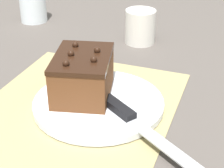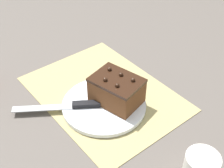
{
  "view_description": "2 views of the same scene",
  "coord_description": "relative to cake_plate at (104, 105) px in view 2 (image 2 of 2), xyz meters",
  "views": [
    {
      "loc": [
        -0.48,
        -0.26,
        0.37
      ],
      "look_at": [
        0.02,
        -0.07,
        0.07
      ],
      "focal_mm": 60.0,
      "sensor_mm": 36.0,
      "label": 1
    },
    {
      "loc": [
        0.56,
        -0.42,
        0.61
      ],
      "look_at": [
        0.04,
        -0.0,
        0.07
      ],
      "focal_mm": 50.0,
      "sensor_mm": 36.0,
      "label": 2
    }
  ],
  "objects": [
    {
      "name": "serving_knife",
      "position": [
        -0.04,
        -0.08,
        0.01
      ],
      "size": [
        0.15,
        0.21,
        0.01
      ],
      "rotation": [
        0.0,
        0.0,
        2.54
      ],
      "color": "black",
      "rests_on": "cake_plate"
    },
    {
      "name": "ground_plane",
      "position": [
        -0.05,
        0.03,
        -0.01
      ],
      "size": [
        3.0,
        3.0,
        0.0
      ],
      "primitive_type": "plane",
      "color": "#544C47"
    },
    {
      "name": "cake_plate",
      "position": [
        0.0,
        0.0,
        0.0
      ],
      "size": [
        0.24,
        0.24,
        0.01
      ],
      "color": "white",
      "rests_on": "placemat_woven"
    },
    {
      "name": "placemat_woven",
      "position": [
        -0.05,
        0.03,
        -0.01
      ],
      "size": [
        0.46,
        0.34,
        0.0
      ],
      "primitive_type": "cube",
      "color": "tan",
      "rests_on": "ground_plane"
    },
    {
      "name": "chocolate_cake",
      "position": [
        0.01,
        0.03,
        0.05
      ],
      "size": [
        0.15,
        0.13,
        0.09
      ],
      "rotation": [
        0.0,
        0.0,
        0.24
      ],
      "color": "brown",
      "rests_on": "cake_plate"
    }
  ]
}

